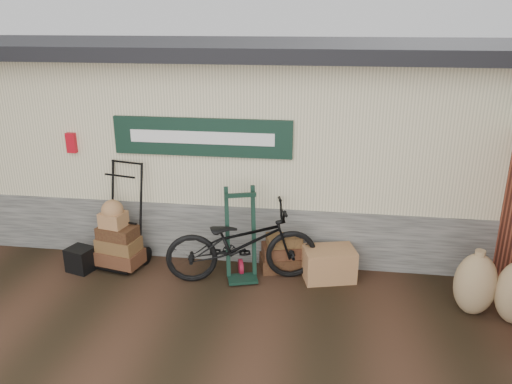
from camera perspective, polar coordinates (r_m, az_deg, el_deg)
ground at (r=6.98m, az=-5.17°, el=-11.47°), size 80.00×80.00×0.00m
station_building at (r=8.90m, az=-1.47°, el=6.67°), size 14.40×4.10×3.20m
porter_trolley at (r=7.68m, az=-14.92°, el=-2.47°), size 0.91×0.75×1.60m
green_barrow at (r=7.05m, az=-1.73°, el=-4.89°), size 0.59×0.54×1.35m
suitcase_stack at (r=7.46m, az=2.99°, el=-6.86°), size 0.71×0.55×0.55m
wicker_hamper at (r=7.29m, az=8.33°, el=-8.12°), size 0.81×0.64×0.47m
black_trunk at (r=7.89m, az=-19.39°, el=-7.27°), size 0.44×0.40×0.36m
bicycle at (r=7.04m, az=-1.65°, el=-5.39°), size 1.23×2.26×1.25m
burlap_sack_left at (r=6.91m, az=23.77°, el=-9.61°), size 0.55×0.48×0.83m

